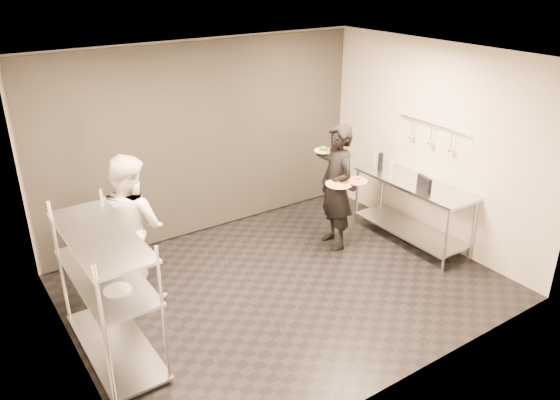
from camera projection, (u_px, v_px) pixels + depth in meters
room_shell at (234, 155)px, 7.16m from camera, size 5.00×4.00×2.80m
pass_rack at (107, 287)px, 5.42m from camera, size 0.60×1.60×1.50m
prep_counter at (412, 201)px, 7.70m from camera, size 0.60×1.80×0.92m
utensil_rail at (431, 136)px, 7.45m from camera, size 0.07×1.20×0.31m
waiter at (337, 187)px, 7.48m from camera, size 0.55×0.72×1.77m
chef at (131, 227)px, 6.38m from camera, size 0.93×1.05×1.78m
pizza_plate_near at (339, 183)px, 7.21m from camera, size 0.35×0.35×0.05m
pizza_plate_far at (356, 180)px, 7.34m from camera, size 0.30×0.30×0.05m
salad_plate at (324, 149)px, 7.45m from camera, size 0.25×0.25×0.07m
pos_monitor at (424, 184)px, 7.27m from camera, size 0.11×0.27×0.19m
bottle_green at (391, 170)px, 7.66m from camera, size 0.06×0.06×0.23m
bottle_clear at (375, 159)px, 8.15m from camera, size 0.06×0.06×0.20m
bottle_dark at (381, 161)px, 7.99m from camera, size 0.07×0.07×0.25m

